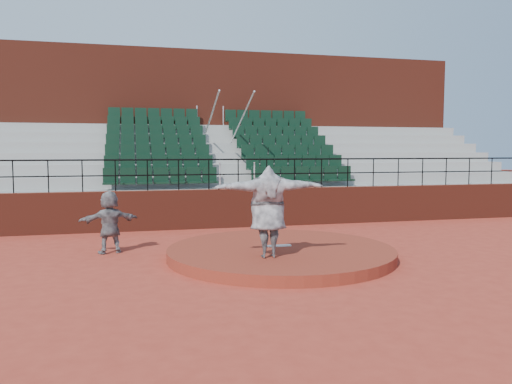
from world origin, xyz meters
TOP-DOWN VIEW (x-y plane):
  - ground at (0.00, 0.00)m, footprint 90.00×90.00m
  - pitchers_mound at (0.00, 0.00)m, footprint 5.50×5.50m
  - pitching_rubber at (0.00, 0.15)m, footprint 0.60×0.15m
  - boundary_wall at (0.00, 5.00)m, footprint 24.00×0.30m
  - wall_railing at (0.00, 5.00)m, footprint 24.04×0.05m
  - seating_deck at (0.00, 8.64)m, footprint 24.00×5.97m
  - press_box_facade at (0.00, 12.60)m, footprint 24.00×3.00m
  - pitcher at (-0.59, -0.98)m, footprint 2.53×0.82m
  - fielder at (-4.06, 1.56)m, footprint 1.55×0.79m

SIDE VIEW (x-z plane):
  - ground at x=0.00m, z-range 0.00..0.00m
  - pitchers_mound at x=0.00m, z-range 0.00..0.25m
  - pitching_rubber at x=0.00m, z-range 0.25..0.28m
  - boundary_wall at x=0.00m, z-range 0.00..1.30m
  - fielder at x=-4.06m, z-range 0.00..1.59m
  - pitcher at x=-0.59m, z-range 0.25..2.28m
  - seating_deck at x=0.00m, z-range -0.86..3.77m
  - wall_railing at x=0.00m, z-range 1.52..2.54m
  - press_box_facade at x=0.00m, z-range 0.00..7.10m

